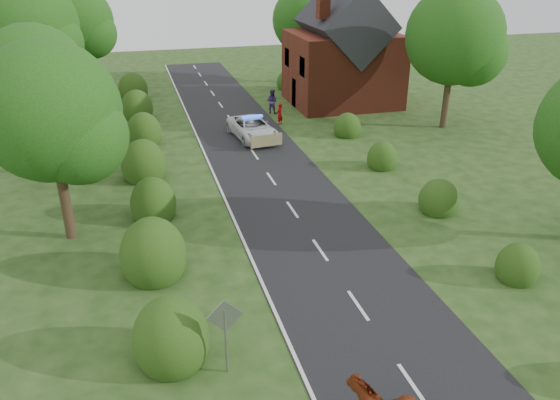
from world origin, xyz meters
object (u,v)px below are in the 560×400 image
object	(u,v)px
police_van	(253,128)
road_sign	(225,326)
pedestrian_purple	(272,101)
pedestrian_red	(280,114)

from	to	relation	value
police_van	road_sign	bearing A→B (deg)	-112.08
road_sign	pedestrian_purple	size ratio (longest dim) A/B	1.39
police_van	pedestrian_purple	xyz separation A→B (m)	(2.77, 5.55, 0.22)
police_van	pedestrian_purple	size ratio (longest dim) A/B	2.88
road_sign	pedestrian_red	bearing A→B (deg)	70.99
pedestrian_purple	road_sign	bearing A→B (deg)	110.12
police_van	pedestrian_red	distance (m)	3.62
police_van	pedestrian_red	bearing A→B (deg)	37.89
road_sign	pedestrian_red	world-z (taller)	road_sign
road_sign	police_van	bearing A→B (deg)	75.14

